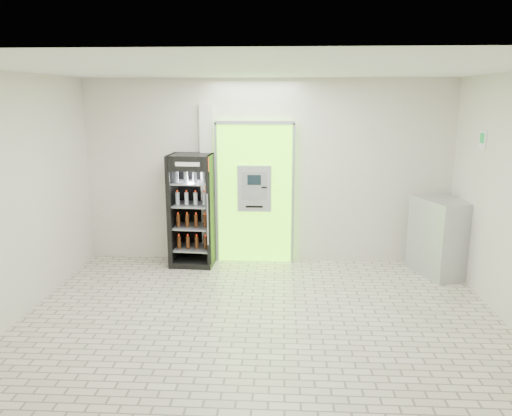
{
  "coord_description": "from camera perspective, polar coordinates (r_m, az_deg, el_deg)",
  "views": [
    {
      "loc": [
        0.25,
        -5.62,
        2.71
      ],
      "look_at": [
        -0.11,
        1.2,
        1.18
      ],
      "focal_mm": 35.0,
      "sensor_mm": 36.0,
      "label": 1
    }
  ],
  "objects": [
    {
      "name": "ground",
      "position": [
        6.24,
        0.47,
        -13.07
      ],
      "size": [
        6.0,
        6.0,
        0.0
      ],
      "primitive_type": "plane",
      "color": "beige",
      "rests_on": "ground"
    },
    {
      "name": "beverage_cooler",
      "position": [
        8.16,
        -7.26,
        -0.47
      ],
      "size": [
        0.71,
        0.67,
        1.81
      ],
      "rotation": [
        0.0,
        0.0,
        -0.06
      ],
      "color": "black",
      "rests_on": "ground"
    },
    {
      "name": "steel_cabinet",
      "position": [
        8.18,
        20.34,
        -3.14
      ],
      "size": [
        0.88,
        1.04,
        1.19
      ],
      "rotation": [
        0.0,
        0.0,
        0.34
      ],
      "color": "#A9ACB1",
      "rests_on": "ground"
    },
    {
      "name": "room_shell",
      "position": [
        5.69,
        0.5,
        3.89
      ],
      "size": [
        6.0,
        6.0,
        6.0
      ],
      "color": "silver",
      "rests_on": "ground"
    },
    {
      "name": "exit_sign",
      "position": [
        7.56,
        24.48,
        7.07
      ],
      "size": [
        0.02,
        0.22,
        0.26
      ],
      "color": "white",
      "rests_on": "room_shell"
    },
    {
      "name": "pillar",
      "position": [
        8.28,
        -5.53,
        2.8
      ],
      "size": [
        0.22,
        0.11,
        2.6
      ],
      "color": "silver",
      "rests_on": "ground"
    },
    {
      "name": "atm_assembly",
      "position": [
        8.19,
        -0.14,
        1.83
      ],
      "size": [
        1.3,
        0.24,
        2.33
      ],
      "color": "#77FB17",
      "rests_on": "ground"
    }
  ]
}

